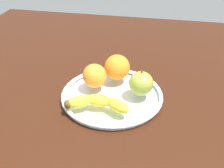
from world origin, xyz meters
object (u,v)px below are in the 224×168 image
fruit_bowl (112,95)px  banana (97,103)px  apple (141,84)px  orange_front_right (94,76)px  orange_front_left (118,67)px

fruit_bowl → banana: 8.48cm
fruit_bowl → apple: apple is taller
banana → orange_front_right: size_ratio=2.59×
fruit_bowl → orange_front_right: size_ratio=4.16×
fruit_bowl → orange_front_right: orange_front_right is taller
fruit_bowl → banana: bearing=72.4°
banana → orange_front_left: orange_front_left is taller
fruit_bowl → banana: banana is taller
banana → orange_front_left: (-2.64, -15.82, 2.21)cm
apple → orange_front_right: (13.90, -1.45, 0.06)cm
orange_front_left → fruit_bowl: bearing=88.5°
fruit_bowl → orange_front_left: orange_front_left is taller
orange_front_left → orange_front_right: (5.96, 5.59, -0.37)cm
apple → orange_front_left: 10.62cm
apple → fruit_bowl: bearing=7.5°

